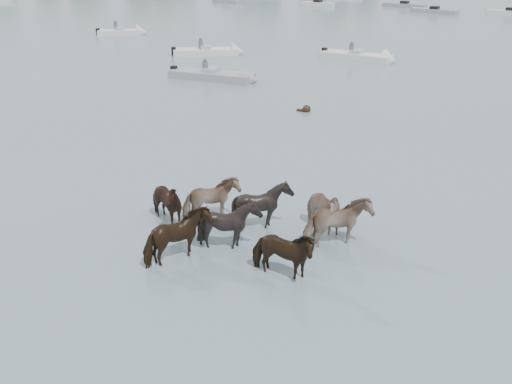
# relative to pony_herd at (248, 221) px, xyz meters

# --- Properties ---
(ground) EXTENTS (400.00, 400.00, 0.00)m
(ground) POSITION_rel_pony_herd_xyz_m (-2.52, 0.20, -0.65)
(ground) COLOR slate
(ground) RESTS_ON ground
(pony_herd) EXTENTS (7.35, 4.56, 1.63)m
(pony_herd) POSITION_rel_pony_herd_xyz_m (0.00, 0.00, 0.00)
(pony_herd) COLOR black
(pony_herd) RESTS_ON ground
(swimming_pony) EXTENTS (0.72, 0.44, 0.44)m
(swimming_pony) POSITION_rel_pony_herd_xyz_m (-0.50, 14.19, -0.55)
(swimming_pony) COLOR black
(swimming_pony) RESTS_ON ground
(motorboat_a) EXTENTS (5.63, 3.24, 1.92)m
(motorboat_a) POSITION_rel_pony_herd_xyz_m (-9.76, 28.83, -0.42)
(motorboat_a) COLOR silver
(motorboat_a) RESTS_ON ground
(motorboat_b) EXTENTS (6.16, 2.52, 1.92)m
(motorboat_b) POSITION_rel_pony_herd_xyz_m (-6.69, 20.25, -0.42)
(motorboat_b) COLOR gray
(motorboat_b) RESTS_ON ground
(motorboat_c) EXTENTS (5.91, 3.33, 1.92)m
(motorboat_c) POSITION_rel_pony_herd_xyz_m (1.76, 29.03, -0.42)
(motorboat_c) COLOR silver
(motorboat_c) RESTS_ON ground
(motorboat_f) EXTENTS (4.80, 3.08, 1.92)m
(motorboat_f) POSITION_rel_pony_herd_xyz_m (-21.05, 37.17, -0.42)
(motorboat_f) COLOR silver
(motorboat_f) RESTS_ON ground
(distant_flotilla) EXTENTS (109.09, 27.82, 0.93)m
(distant_flotilla) POSITION_rel_pony_herd_xyz_m (-3.28, 75.93, -0.39)
(distant_flotilla) COLOR silver
(distant_flotilla) RESTS_ON ground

